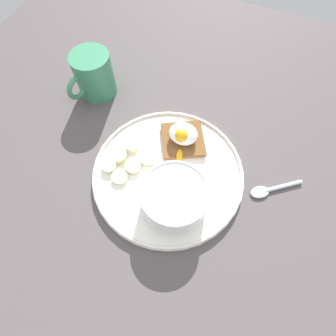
{
  "coord_description": "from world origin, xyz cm",
  "views": [
    {
      "loc": [
        -8.46,
        20.09,
        47.96
      ],
      "look_at": [
        0.0,
        0.0,
        5.0
      ],
      "focal_mm": 28.0,
      "sensor_mm": 36.0,
      "label": 1
    }
  ],
  "objects_px": {
    "oatmeal_bowl": "(174,198)",
    "banana_slice_inner": "(120,177)",
    "banana_slice_front": "(133,166)",
    "spoon": "(270,190)",
    "banana_slice_right": "(118,155)",
    "toast_slice": "(181,139)",
    "banana_slice_back": "(131,146)",
    "banana_slice_outer": "(109,166)",
    "poached_egg": "(181,134)",
    "coffee_mug": "(94,75)",
    "banana_slice_left": "(147,159)"
  },
  "relations": [
    {
      "from": "banana_slice_left",
      "to": "banana_slice_inner",
      "type": "bearing_deg",
      "value": 59.98
    },
    {
      "from": "oatmeal_bowl",
      "to": "coffee_mug",
      "type": "relative_size",
      "value": 0.99
    },
    {
      "from": "banana_slice_left",
      "to": "banana_slice_outer",
      "type": "height_order",
      "value": "banana_slice_outer"
    },
    {
      "from": "banana_slice_right",
      "to": "coffee_mug",
      "type": "xyz_separation_m",
      "value": [
        0.13,
        -0.14,
        0.03
      ]
    },
    {
      "from": "spoon",
      "to": "coffee_mug",
      "type": "bearing_deg",
      "value": -12.35
    },
    {
      "from": "oatmeal_bowl",
      "to": "poached_egg",
      "type": "height_order",
      "value": "oatmeal_bowl"
    },
    {
      "from": "toast_slice",
      "to": "banana_slice_left",
      "type": "height_order",
      "value": "same"
    },
    {
      "from": "banana_slice_inner",
      "to": "banana_slice_front",
      "type": "bearing_deg",
      "value": -112.84
    },
    {
      "from": "oatmeal_bowl",
      "to": "banana_slice_right",
      "type": "height_order",
      "value": "oatmeal_bowl"
    },
    {
      "from": "banana_slice_front",
      "to": "banana_slice_right",
      "type": "distance_m",
      "value": 0.04
    },
    {
      "from": "banana_slice_front",
      "to": "banana_slice_inner",
      "type": "height_order",
      "value": "banana_slice_inner"
    },
    {
      "from": "banana_slice_front",
      "to": "banana_slice_left",
      "type": "bearing_deg",
      "value": -127.43
    },
    {
      "from": "banana_slice_right",
      "to": "banana_slice_inner",
      "type": "xyz_separation_m",
      "value": [
        -0.02,
        0.04,
        -0.0
      ]
    },
    {
      "from": "toast_slice",
      "to": "spoon",
      "type": "distance_m",
      "value": 0.2
    },
    {
      "from": "banana_slice_outer",
      "to": "poached_egg",
      "type": "bearing_deg",
      "value": -133.89
    },
    {
      "from": "banana_slice_back",
      "to": "banana_slice_outer",
      "type": "xyz_separation_m",
      "value": [
        0.02,
        0.06,
        0.0
      ]
    },
    {
      "from": "banana_slice_front",
      "to": "coffee_mug",
      "type": "height_order",
      "value": "coffee_mug"
    },
    {
      "from": "toast_slice",
      "to": "banana_slice_inner",
      "type": "height_order",
      "value": "banana_slice_inner"
    },
    {
      "from": "toast_slice",
      "to": "banana_slice_inner",
      "type": "relative_size",
      "value": 3.16
    },
    {
      "from": "banana_slice_inner",
      "to": "coffee_mug",
      "type": "height_order",
      "value": "coffee_mug"
    },
    {
      "from": "spoon",
      "to": "banana_slice_inner",
      "type": "bearing_deg",
      "value": 18.56
    },
    {
      "from": "banana_slice_left",
      "to": "banana_slice_back",
      "type": "bearing_deg",
      "value": -19.1
    },
    {
      "from": "oatmeal_bowl",
      "to": "spoon",
      "type": "xyz_separation_m",
      "value": [
        -0.15,
        -0.1,
        -0.03
      ]
    },
    {
      "from": "poached_egg",
      "to": "banana_slice_front",
      "type": "bearing_deg",
      "value": 55.45
    },
    {
      "from": "toast_slice",
      "to": "coffee_mug",
      "type": "xyz_separation_m",
      "value": [
        0.23,
        -0.06,
        0.03
      ]
    },
    {
      "from": "coffee_mug",
      "to": "spoon",
      "type": "relative_size",
      "value": 1.28
    },
    {
      "from": "banana_slice_left",
      "to": "banana_slice_right",
      "type": "relative_size",
      "value": 0.75
    },
    {
      "from": "poached_egg",
      "to": "coffee_mug",
      "type": "height_order",
      "value": "coffee_mug"
    },
    {
      "from": "banana_slice_back",
      "to": "banana_slice_outer",
      "type": "bearing_deg",
      "value": 71.63
    },
    {
      "from": "banana_slice_left",
      "to": "banana_slice_right",
      "type": "height_order",
      "value": "banana_slice_right"
    },
    {
      "from": "banana_slice_right",
      "to": "spoon",
      "type": "relative_size",
      "value": 0.53
    },
    {
      "from": "banana_slice_outer",
      "to": "spoon",
      "type": "xyz_separation_m",
      "value": [
        -0.3,
        -0.08,
        -0.01
      ]
    },
    {
      "from": "toast_slice",
      "to": "spoon",
      "type": "bearing_deg",
      "value": 170.49
    },
    {
      "from": "coffee_mug",
      "to": "banana_slice_back",
      "type": "bearing_deg",
      "value": 141.57
    },
    {
      "from": "oatmeal_bowl",
      "to": "poached_egg",
      "type": "bearing_deg",
      "value": -73.37
    },
    {
      "from": "oatmeal_bowl",
      "to": "banana_slice_outer",
      "type": "height_order",
      "value": "oatmeal_bowl"
    },
    {
      "from": "banana_slice_front",
      "to": "banana_slice_back",
      "type": "relative_size",
      "value": 1.32
    },
    {
      "from": "toast_slice",
      "to": "spoon",
      "type": "height_order",
      "value": "toast_slice"
    },
    {
      "from": "coffee_mug",
      "to": "oatmeal_bowl",
      "type": "bearing_deg",
      "value": 144.51
    },
    {
      "from": "banana_slice_front",
      "to": "banana_slice_back",
      "type": "bearing_deg",
      "value": -60.11
    },
    {
      "from": "banana_slice_back",
      "to": "banana_slice_outer",
      "type": "height_order",
      "value": "same"
    },
    {
      "from": "poached_egg",
      "to": "banana_slice_inner",
      "type": "height_order",
      "value": "poached_egg"
    },
    {
      "from": "banana_slice_inner",
      "to": "coffee_mug",
      "type": "xyz_separation_m",
      "value": [
        0.15,
        -0.18,
        0.03
      ]
    },
    {
      "from": "banana_slice_front",
      "to": "banana_slice_right",
      "type": "xyz_separation_m",
      "value": [
        0.04,
        -0.01,
        0.0
      ]
    },
    {
      "from": "toast_slice",
      "to": "banana_slice_outer",
      "type": "relative_size",
      "value": 3.06
    },
    {
      "from": "poached_egg",
      "to": "banana_slice_outer",
      "type": "distance_m",
      "value": 0.15
    },
    {
      "from": "poached_egg",
      "to": "banana_slice_left",
      "type": "relative_size",
      "value": 2.19
    },
    {
      "from": "oatmeal_bowl",
      "to": "toast_slice",
      "type": "bearing_deg",
      "value": -73.34
    },
    {
      "from": "oatmeal_bowl",
      "to": "banana_slice_inner",
      "type": "bearing_deg",
      "value": -3.53
    },
    {
      "from": "banana_slice_front",
      "to": "spoon",
      "type": "relative_size",
      "value": 0.46
    }
  ]
}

